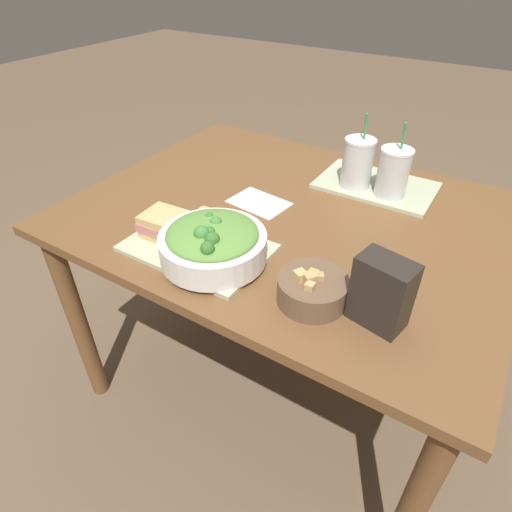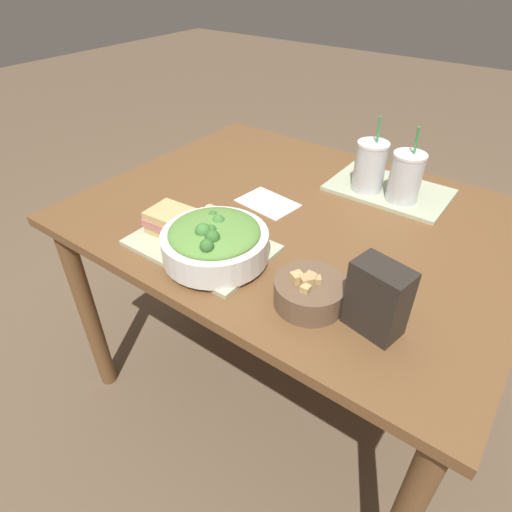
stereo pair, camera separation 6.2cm
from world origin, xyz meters
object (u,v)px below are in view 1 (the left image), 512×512
salad_bowl (213,242)px  drink_cup_red (393,174)px  sandwich_near (171,226)px  chip_bag (382,293)px  baguette_near (219,222)px  soup_bowl (312,289)px  napkin_folded (259,203)px  drink_cup_dark (357,164)px

salad_bowl → drink_cup_red: bearing=64.5°
sandwich_near → chip_bag: bearing=-3.8°
salad_bowl → baguette_near: (-0.06, 0.11, -0.02)m
sandwich_near → chip_bag: 0.57m
salad_bowl → soup_bowl: 0.27m
salad_bowl → napkin_folded: bearing=100.9°
drink_cup_dark → napkin_folded: bearing=-131.0°
baguette_near → sandwich_near: bearing=131.8°
sandwich_near → baguette_near: size_ratio=1.40×
soup_bowl → salad_bowl: bearing=-179.7°
salad_bowl → drink_cup_dark: 0.58m
sandwich_near → baguette_near: 0.13m
soup_bowl → chip_bag: (0.15, 0.02, 0.05)m
baguette_near → napkin_folded: size_ratio=0.61×
drink_cup_dark → drink_cup_red: drink_cup_dark is taller
soup_bowl → sandwich_near: bearing=177.7°
sandwich_near → baguette_near: (0.10, 0.09, -0.00)m
drink_cup_dark → chip_bag: bearing=-64.1°
soup_bowl → drink_cup_red: (-0.00, 0.56, 0.05)m
sandwich_near → chip_bag: size_ratio=1.01×
sandwich_near → baguette_near: bearing=38.3°
baguette_near → napkin_folded: baguette_near is taller
sandwich_near → drink_cup_red: size_ratio=0.69×
soup_bowl → chip_bag: 0.15m
salad_bowl → soup_bowl: salad_bowl is taller
drink_cup_dark → drink_cup_red: bearing=0.0°
drink_cup_dark → chip_bag: 0.61m
salad_bowl → chip_bag: (0.42, 0.02, 0.02)m
baguette_near → drink_cup_red: (0.33, 0.46, 0.04)m
sandwich_near → drink_cup_red: 0.69m
baguette_near → chip_bag: 0.49m
sandwich_near → napkin_folded: sandwich_near is taller
salad_bowl → sandwich_near: (-0.16, 0.02, -0.02)m
sandwich_near → napkin_folded: (0.09, 0.30, -0.04)m
salad_bowl → drink_cup_red: size_ratio=1.15×
soup_bowl → baguette_near: size_ratio=1.38×
soup_bowl → sandwich_near: soup_bowl is taller
chip_bag → soup_bowl: bearing=-162.6°
chip_bag → baguette_near: bearing=-179.1°
drink_cup_red → chip_bag: size_ratio=1.46×
salad_bowl → napkin_folded: salad_bowl is taller
sandwich_near → salad_bowl: bearing=-10.5°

